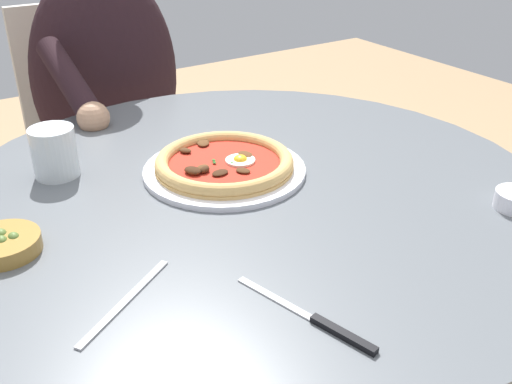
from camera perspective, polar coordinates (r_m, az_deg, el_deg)
The scene contains 8 objects.
dining_table at distance 1.10m, azimuth -0.59°, elevation -6.71°, with size 1.05×1.05×0.73m.
pizza_on_plate at distance 1.06m, azimuth -3.07°, elevation 2.65°, with size 0.29×0.29×0.03m.
water_glass at distance 1.10m, azimuth -18.82°, elevation 3.44°, with size 0.08×0.08×0.09m.
steak_knife at distance 0.72m, azimuth 6.48°, elevation -12.49°, with size 0.20×0.06×0.01m.
olive_pan at distance 0.91m, azimuth -23.28°, elevation -4.67°, with size 0.11×0.12×0.05m.
fork_utensil at distance 0.77m, azimuth -12.47°, elevation -10.24°, with size 0.11×0.16×0.00m.
diner_person at distance 1.70m, azimuth -13.44°, elevation 4.18°, with size 0.49×0.39×1.20m.
cafe_chair_diner at distance 1.83m, azimuth -14.96°, elevation 5.68°, with size 0.42×0.42×0.90m.
Camera 1 is at (0.76, -0.48, 1.20)m, focal length 41.50 mm.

